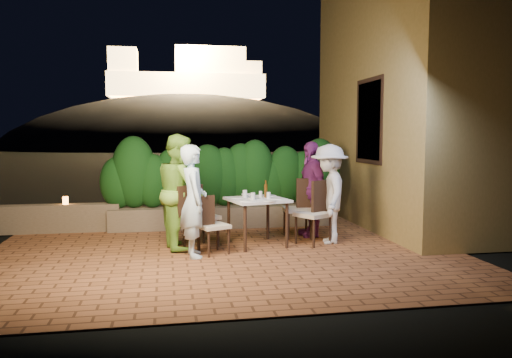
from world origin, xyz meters
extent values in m
plane|color=black|center=(0.00, 0.00, -0.02)|extent=(400.00, 400.00, 0.00)
cube|color=brown|center=(0.00, 0.50, -0.07)|extent=(7.00, 6.00, 0.15)
cube|color=olive|center=(3.60, 2.00, 2.50)|extent=(1.60, 5.00, 5.00)
cube|color=black|center=(2.82, 1.50, 2.00)|extent=(0.08, 1.00, 1.40)
cube|color=black|center=(2.81, 1.50, 2.00)|extent=(0.06, 1.15, 1.55)
cube|color=brown|center=(0.20, 2.30, 0.20)|extent=(4.20, 0.55, 0.40)
cube|color=brown|center=(-2.80, 2.30, 0.25)|extent=(2.20, 0.30, 0.50)
ellipsoid|color=black|center=(2.00, 60.00, -4.00)|extent=(52.00, 40.00, 22.00)
cylinder|color=white|center=(0.37, 0.30, 0.76)|extent=(0.24, 0.24, 0.01)
cylinder|color=white|center=(0.25, 0.72, 0.76)|extent=(0.20, 0.20, 0.01)
cylinder|color=white|center=(0.86, 0.47, 0.76)|extent=(0.20, 0.20, 0.01)
cylinder|color=white|center=(0.81, 0.86, 0.76)|extent=(0.23, 0.23, 0.01)
cylinder|color=white|center=(0.54, 0.58, 0.76)|extent=(0.23, 0.23, 0.01)
cylinder|color=white|center=(0.70, 0.28, 0.76)|extent=(0.20, 0.20, 0.01)
cylinder|color=silver|center=(0.46, 0.42, 0.81)|extent=(0.07, 0.07, 0.12)
cylinder|color=silver|center=(0.39, 0.75, 0.81)|extent=(0.07, 0.07, 0.12)
cylinder|color=silver|center=(0.74, 0.55, 0.80)|extent=(0.06, 0.06, 0.11)
cylinder|color=silver|center=(0.65, 0.78, 0.80)|extent=(0.06, 0.06, 0.10)
imported|color=white|center=(0.44, 0.87, 0.77)|extent=(0.18, 0.18, 0.04)
imported|color=#C4EAFC|center=(-0.47, 0.06, 0.81)|extent=(0.44, 0.62, 1.61)
imported|color=#78B438|center=(-0.64, 0.65, 0.88)|extent=(0.82, 0.97, 1.77)
imported|color=silver|center=(1.75, 0.58, 0.80)|extent=(0.79, 1.14, 1.60)
imported|color=#77276E|center=(1.62, 1.18, 0.82)|extent=(0.50, 1.00, 1.64)
cylinder|color=orange|center=(-2.64, 2.30, 0.57)|extent=(0.10, 0.10, 0.14)
camera|label=1|loc=(-0.84, -7.08, 1.76)|focal=35.00mm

